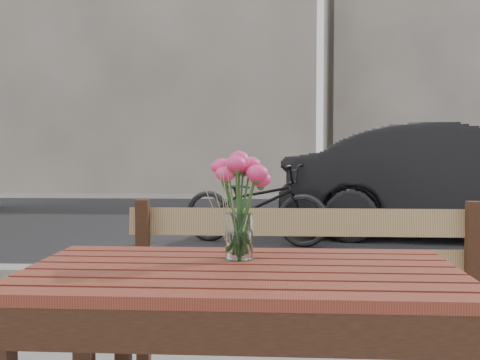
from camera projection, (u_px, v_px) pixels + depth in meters
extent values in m
cube|color=black|center=(274.00, 222.00, 8.71)|extent=(30.00, 8.00, 0.00)
cube|color=gray|center=(276.00, 277.00, 4.72)|extent=(30.00, 0.25, 0.12)
cube|color=slate|center=(158.00, 36.00, 15.64)|extent=(8.00, 3.00, 8.00)
cube|color=slate|center=(458.00, 77.00, 16.27)|extent=(7.00, 3.00, 6.00)
cube|color=maroon|center=(242.00, 273.00, 1.66)|extent=(1.21, 0.71, 0.03)
cube|color=olive|center=(307.00, 316.00, 2.22)|extent=(1.43, 0.39, 0.03)
cube|color=olive|center=(305.00, 242.00, 2.42)|extent=(1.43, 0.04, 0.39)
cube|color=black|center=(143.00, 307.00, 2.42)|extent=(0.05, 0.05, 0.87)
cube|color=black|center=(472.00, 312.00, 2.34)|extent=(0.05, 0.05, 0.87)
cylinder|color=white|center=(239.00, 236.00, 1.79)|extent=(0.08, 0.08, 0.14)
cylinder|color=#316329|center=(239.00, 214.00, 1.79)|extent=(0.05, 0.05, 0.27)
imported|color=black|center=(459.00, 181.00, 7.16)|extent=(4.29, 2.06, 1.36)
imported|color=black|center=(255.00, 204.00, 6.71)|extent=(1.82, 1.13, 0.90)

